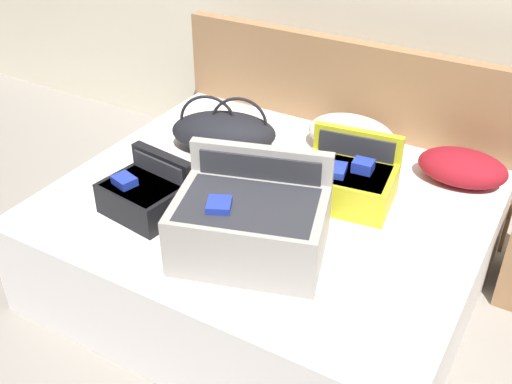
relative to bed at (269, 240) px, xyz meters
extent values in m
plane|color=gray|center=(0.00, -0.40, -0.25)|extent=(12.00, 12.00, 0.00)
cube|color=silver|center=(0.00, 0.00, 0.00)|extent=(1.96, 1.65, 0.50)
cube|color=olive|center=(0.00, 0.87, 0.25)|extent=(1.99, 0.08, 1.00)
cube|color=gray|center=(0.14, -0.42, 0.38)|extent=(0.69, 0.55, 0.26)
cube|color=#28282D|center=(0.14, -0.42, 0.42)|extent=(0.60, 0.49, 0.18)
cube|color=#1E33A5|center=(0.06, -0.50, 0.52)|extent=(0.13, 0.13, 0.03)
cube|color=gray|center=(0.08, -0.21, 0.45)|extent=(0.58, 0.22, 0.40)
cube|color=#28282D|center=(0.09, -0.24, 0.45)|extent=(0.49, 0.16, 0.34)
cube|color=gold|center=(0.32, 0.14, 0.33)|extent=(0.46, 0.35, 0.17)
cube|color=#28282D|center=(0.32, 0.14, 0.36)|extent=(0.40, 0.31, 0.12)
cube|color=#1E33A5|center=(0.25, 0.10, 0.43)|extent=(0.17, 0.15, 0.04)
cube|color=#1E33A5|center=(0.38, 0.18, 0.44)|extent=(0.10, 0.09, 0.06)
cube|color=gold|center=(0.30, 0.31, 0.40)|extent=(0.42, 0.09, 0.30)
cube|color=#28282D|center=(0.30, 0.28, 0.40)|extent=(0.36, 0.06, 0.25)
cube|color=black|center=(-0.43, -0.40, 0.33)|extent=(0.38, 0.29, 0.15)
cube|color=#28282D|center=(-0.43, -0.40, 0.35)|extent=(0.33, 0.26, 0.10)
cube|color=#1E33A5|center=(-0.50, -0.42, 0.42)|extent=(0.12, 0.10, 0.04)
cube|color=black|center=(-0.41, -0.26, 0.37)|extent=(0.35, 0.10, 0.25)
cube|color=#28282D|center=(-0.42, -0.29, 0.37)|extent=(0.29, 0.05, 0.21)
ellipsoid|color=black|center=(-0.43, 0.28, 0.36)|extent=(0.62, 0.48, 0.21)
torus|color=black|center=(-0.51, 0.25, 0.41)|extent=(0.28, 0.12, 0.30)
torus|color=black|center=(-0.35, 0.31, 0.41)|extent=(0.28, 0.12, 0.30)
ellipsoid|color=white|center=(0.15, 0.61, 0.35)|extent=(0.47, 0.31, 0.19)
ellipsoid|color=maroon|center=(0.74, 0.59, 0.33)|extent=(0.45, 0.30, 0.16)
camera|label=1|loc=(1.14, -2.08, 1.83)|focal=42.47mm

